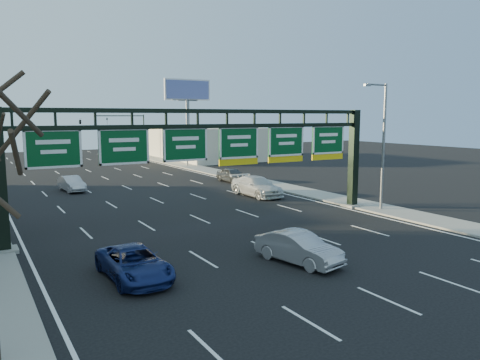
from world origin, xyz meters
TOP-DOWN VIEW (x-y plane):
  - ground at (0.00, 0.00)m, footprint 160.00×160.00m
  - sidewalk_right at (12.80, 20.00)m, footprint 3.00×120.00m
  - lane_markings at (0.00, 20.00)m, footprint 21.60×120.00m
  - sign_gantry at (0.16, 8.00)m, footprint 24.60×1.20m
  - building_right_distant at (20.00, 50.00)m, footprint 12.00×20.00m
  - streetlight_near at (12.47, 6.00)m, footprint 2.15×0.22m
  - streetlight_far at (12.47, 40.00)m, footprint 2.15×0.22m
  - billboard_right at (15.00, 44.98)m, footprint 7.00×0.50m
  - traffic_signal_mast at (5.69, 55.00)m, footprint 10.16×0.54m
  - car_blue_suv at (-7.32, 1.03)m, footprint 2.32×4.84m
  - car_silver_sedan at (-0.10, -0.76)m, footprint 2.41×4.58m
  - car_white_wagon at (8.17, 15.77)m, footprint 2.51×5.75m
  - car_grey_far at (10.50, 24.13)m, footprint 1.82×4.35m
  - car_silver_distant at (-4.96, 26.31)m, footprint 1.92×4.29m

SIDE VIEW (x-z plane):
  - ground at x=0.00m, z-range 0.00..0.00m
  - lane_markings at x=0.00m, z-range 0.00..0.01m
  - sidewalk_right at x=12.80m, z-range 0.00..0.12m
  - car_blue_suv at x=-7.32m, z-range 0.00..1.33m
  - car_silver_distant at x=-4.96m, z-range 0.00..1.37m
  - car_silver_sedan at x=-0.10m, z-range 0.00..1.44m
  - car_grey_far at x=10.50m, z-range 0.00..1.47m
  - car_white_wagon at x=8.17m, z-range 0.00..1.65m
  - building_right_distant at x=20.00m, z-range 0.00..5.00m
  - sign_gantry at x=0.16m, z-range 1.03..8.23m
  - streetlight_near at x=12.47m, z-range 0.58..9.58m
  - streetlight_far at x=12.47m, z-range 0.58..9.58m
  - traffic_signal_mast at x=5.69m, z-range 2.00..9.00m
  - billboard_right at x=15.00m, z-range 3.06..15.06m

